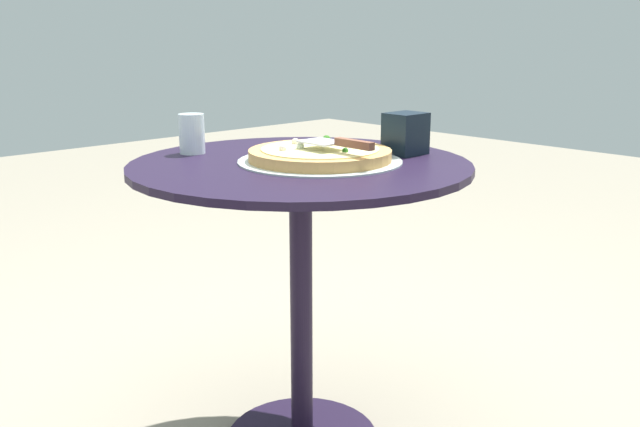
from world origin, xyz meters
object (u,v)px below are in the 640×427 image
patio_table (301,234)px  drinking_cup (192,134)px  napkin_dispenser (405,134)px  pizza_on_tray (320,155)px  pizza_server (339,143)px

patio_table → drinking_cup: 0.38m
napkin_dispenser → drinking_cup: bearing=-44.3°
patio_table → napkin_dispenser: napkin_dispenser is taller
drinking_cup → patio_table: bearing=112.8°
patio_table → napkin_dispenser: (-0.26, 0.10, 0.23)m
napkin_dispenser → patio_table: bearing=-20.5°
pizza_on_tray → drinking_cup: (0.15, -0.31, 0.03)m
patio_table → pizza_on_tray: bearing=138.1°
pizza_on_tray → napkin_dispenser: napkin_dispenser is taller
pizza_on_tray → pizza_server: pizza_server is taller
patio_table → drinking_cup: bearing=-67.2°
pizza_server → drinking_cup: size_ratio=2.10×
pizza_server → drinking_cup: (0.14, -0.38, -0.00)m
pizza_server → pizza_on_tray: bearing=-96.8°
pizza_server → napkin_dispenser: 0.24m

